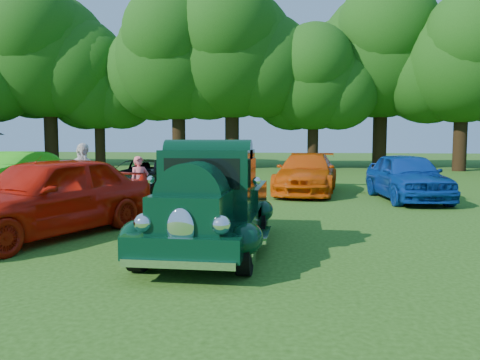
# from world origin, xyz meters

# --- Properties ---
(ground) EXTENTS (120.00, 120.00, 0.00)m
(ground) POSITION_xyz_m (0.00, 0.00, 0.00)
(ground) COLOR #244911
(ground) RESTS_ON ground
(hero_pickup) EXTENTS (2.18, 4.68, 1.83)m
(hero_pickup) POSITION_xyz_m (0.15, 0.06, 0.79)
(hero_pickup) COLOR black
(hero_pickup) RESTS_ON ground
(red_convertible) EXTENTS (3.62, 5.34, 1.69)m
(red_convertible) POSITION_xyz_m (-3.46, 0.74, 0.84)
(red_convertible) COLOR red
(red_convertible) RESTS_ON ground
(back_car_lime) EXTENTS (2.06, 4.75, 1.52)m
(back_car_lime) POSITION_xyz_m (-9.36, 8.72, 0.76)
(back_car_lime) COLOR green
(back_car_lime) RESTS_ON ground
(back_car_black) EXTENTS (2.31, 4.75, 1.30)m
(back_car_black) POSITION_xyz_m (-3.76, 7.34, 0.65)
(back_car_black) COLOR black
(back_car_black) RESTS_ON ground
(back_car_orange) EXTENTS (2.60, 5.30, 1.48)m
(back_car_orange) POSITION_xyz_m (1.96, 9.23, 0.74)
(back_car_orange) COLOR #D84D07
(back_car_orange) RESTS_ON ground
(back_car_blue) EXTENTS (2.38, 4.79, 1.57)m
(back_car_blue) POSITION_xyz_m (5.22, 7.68, 0.79)
(back_car_blue) COLOR #0D3695
(back_car_blue) RESTS_ON ground
(spectator_pink) EXTENTS (0.66, 0.64, 1.52)m
(spectator_pink) POSITION_xyz_m (-2.84, 4.62, 0.76)
(spectator_pink) COLOR #F1636A
(spectator_pink) RESTS_ON ground
(spectator_grey) EXTENTS (1.17, 1.16, 1.91)m
(spectator_grey) POSITION_xyz_m (-1.76, 4.34, 0.96)
(spectator_grey) COLOR gray
(spectator_grey) RESTS_ON ground
(spectator_white) EXTENTS (0.94, 1.21, 1.92)m
(spectator_white) POSITION_xyz_m (-3.76, 2.99, 0.96)
(spectator_white) COLOR white
(spectator_white) RESTS_ON ground
(tree_line) EXTENTS (63.39, 11.15, 12.52)m
(tree_line) POSITION_xyz_m (-2.21, 23.87, 7.17)
(tree_line) COLOR #302010
(tree_line) RESTS_ON ground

